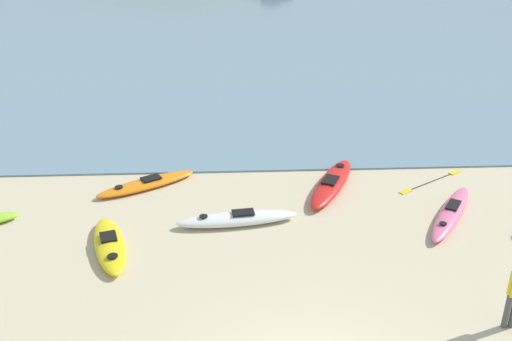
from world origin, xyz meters
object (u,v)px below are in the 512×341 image
kayak_on_sand_0 (237,219)px  loose_paddle (431,182)px  kayak_on_sand_2 (332,183)px  kayak_on_sand_3 (451,213)px  kayak_on_sand_6 (147,184)px  kayak_on_sand_5 (110,245)px

kayak_on_sand_0 → loose_paddle: 6.60m
kayak_on_sand_2 → kayak_on_sand_3: bearing=-32.5°
kayak_on_sand_6 → loose_paddle: bearing=-0.4°
kayak_on_sand_2 → kayak_on_sand_6: kayak_on_sand_2 is taller
kayak_on_sand_0 → kayak_on_sand_6: kayak_on_sand_0 is taller
kayak_on_sand_0 → kayak_on_sand_3: size_ratio=1.02×
loose_paddle → kayak_on_sand_6: bearing=179.6°
kayak_on_sand_0 → kayak_on_sand_3: (6.03, 0.10, -0.02)m
loose_paddle → kayak_on_sand_5: bearing=-159.9°
kayak_on_sand_2 → loose_paddle: 3.24m
kayak_on_sand_3 → loose_paddle: kayak_on_sand_3 is taller
kayak_on_sand_0 → loose_paddle: (6.18, 2.32, -0.15)m
kayak_on_sand_3 → loose_paddle: bearing=86.2°
kayak_on_sand_2 → kayak_on_sand_5: 7.02m
kayak_on_sand_3 → kayak_on_sand_6: 9.09m
loose_paddle → kayak_on_sand_3: bearing=-93.8°
kayak_on_sand_6 → kayak_on_sand_5: bearing=-98.5°
kayak_on_sand_2 → kayak_on_sand_5: kayak_on_sand_2 is taller
kayak_on_sand_0 → loose_paddle: bearing=20.5°
kayak_on_sand_0 → kayak_on_sand_5: (-3.29, -1.15, -0.02)m
kayak_on_sand_6 → loose_paddle: kayak_on_sand_6 is taller
kayak_on_sand_5 → loose_paddle: size_ratio=1.20×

